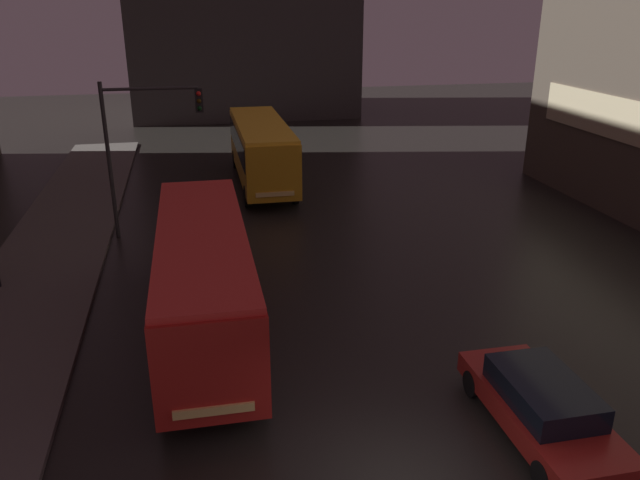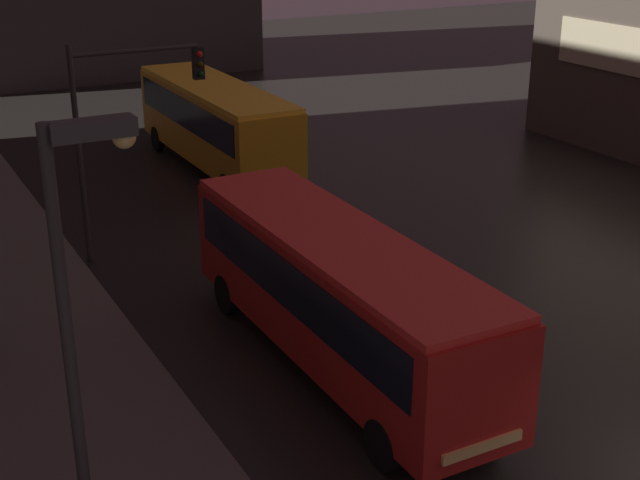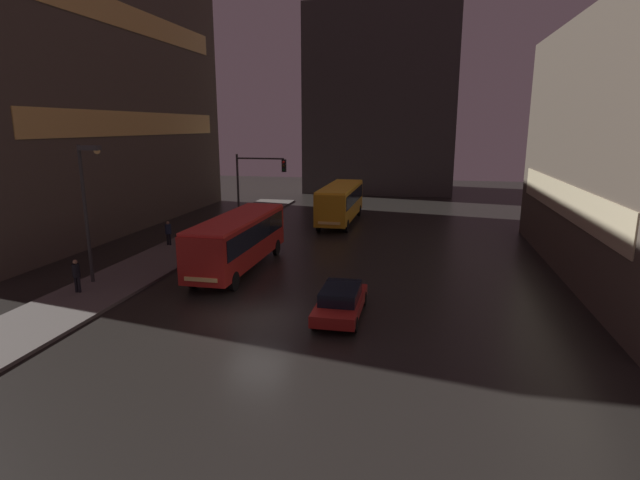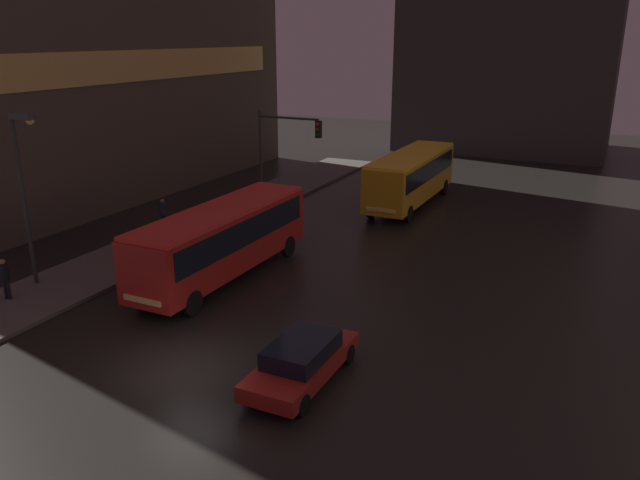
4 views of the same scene
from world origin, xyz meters
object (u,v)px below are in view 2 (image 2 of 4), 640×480
Objects in this scene: bus_near at (338,287)px; traffic_light_main at (124,112)px; street_lamp_sidewalk at (82,294)px; bus_far at (216,118)px.

bus_near is 1.67× the size of traffic_light_main.
street_lamp_sidewalk is at bearing -109.09° from traffic_light_main.
street_lamp_sidewalk is at bearing 63.67° from bus_far.
bus_far is 1.44× the size of street_lamp_sidewalk.
street_lamp_sidewalk is (-6.38, -4.23, 2.97)m from bus_near.
traffic_light_main is 13.68m from street_lamp_sidewalk.
street_lamp_sidewalk is (-4.47, -12.91, 0.70)m from traffic_light_main.
bus_far is at bearing 63.24° from street_lamp_sidewalk.
traffic_light_main is 0.86× the size of street_lamp_sidewalk.
traffic_light_main is at bearing 70.91° from street_lamp_sidewalk.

